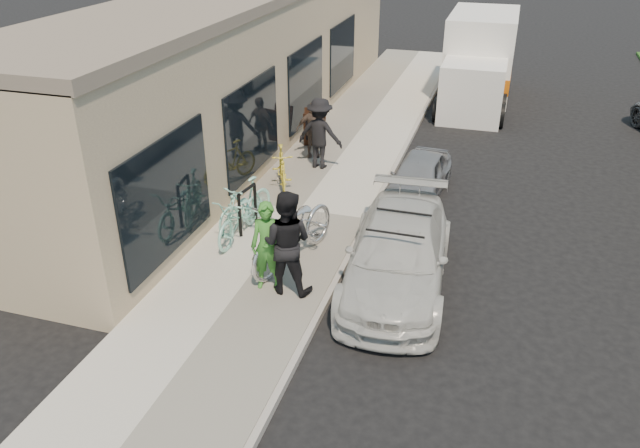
# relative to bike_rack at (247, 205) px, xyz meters

# --- Properties ---
(ground) EXTENTS (120.00, 120.00, 0.00)m
(ground) POSITION_rel_bike_rack_xyz_m (2.72, -1.77, -0.73)
(ground) COLOR black
(ground) RESTS_ON ground
(sidewalk) EXTENTS (3.00, 34.00, 0.15)m
(sidewalk) POSITION_rel_bike_rack_xyz_m (0.72, 1.23, -0.66)
(sidewalk) COLOR #BDB7AA
(sidewalk) RESTS_ON ground
(curb) EXTENTS (0.12, 34.00, 0.13)m
(curb) POSITION_rel_bike_rack_xyz_m (2.27, 1.23, -0.67)
(curb) COLOR #9E9890
(curb) RESTS_ON ground
(storefront) EXTENTS (3.60, 20.00, 4.22)m
(storefront) POSITION_rel_bike_rack_xyz_m (-2.52, 6.22, 1.39)
(storefront) COLOR #C5B289
(storefront) RESTS_ON ground
(bike_rack) EXTENTS (0.16, 0.68, 0.96)m
(bike_rack) POSITION_rel_bike_rack_xyz_m (0.00, 0.00, 0.00)
(bike_rack) COLOR black
(bike_rack) RESTS_ON sidewalk
(sandwich_board) EXTENTS (0.74, 0.75, 1.00)m
(sandwich_board) POSITION_rel_bike_rack_xyz_m (-0.19, 5.24, -0.07)
(sandwich_board) COLOR black
(sandwich_board) RESTS_ON sidewalk
(sedan_white) EXTENTS (2.12, 4.54, 1.32)m
(sedan_white) POSITION_rel_bike_rack_xyz_m (3.33, -0.91, -0.09)
(sedan_white) COLOR silver
(sedan_white) RESTS_ON ground
(sedan_silver) EXTENTS (1.43, 3.08, 1.02)m
(sedan_silver) POSITION_rel_bike_rack_xyz_m (3.09, 3.01, -0.22)
(sedan_silver) COLOR #949599
(sedan_silver) RESTS_ON ground
(moving_truck) EXTENTS (2.26, 5.91, 2.90)m
(moving_truck) POSITION_rel_bike_rack_xyz_m (3.74, 11.63, 0.56)
(moving_truck) COLOR white
(moving_truck) RESTS_ON ground
(tandem_bike) EXTENTS (1.53, 2.64, 1.31)m
(tandem_bike) POSITION_rel_bike_rack_xyz_m (1.35, -0.92, 0.08)
(tandem_bike) COLOR silver
(tandem_bike) RESTS_ON sidewalk
(woman_rider) EXTENTS (0.66, 0.49, 1.66)m
(woman_rider) POSITION_rel_bike_rack_xyz_m (1.20, -1.90, 0.25)
(woman_rider) COLOR #3B892D
(woman_rider) RESTS_ON sidewalk
(man_standing) EXTENTS (0.95, 0.74, 1.92)m
(man_standing) POSITION_rel_bike_rack_xyz_m (1.54, -1.88, 0.38)
(man_standing) COLOR black
(man_standing) RESTS_ON sidewalk
(cruiser_bike_a) EXTENTS (0.94, 1.78, 1.03)m
(cruiser_bike_a) POSITION_rel_bike_rack_xyz_m (-0.12, 0.14, -0.07)
(cruiser_bike_a) COLOR #99E4CD
(cruiser_bike_a) RESTS_ON sidewalk
(cruiser_bike_b) EXTENTS (0.70, 1.86, 0.97)m
(cruiser_bike_b) POSITION_rel_bike_rack_xyz_m (-0.04, -0.34, -0.10)
(cruiser_bike_b) COLOR #99E4CD
(cruiser_bike_b) RESTS_ON sidewalk
(cruiser_bike_c) EXTENTS (1.10, 1.71, 1.00)m
(cruiser_bike_c) POSITION_rel_bike_rack_xyz_m (-0.06, 2.22, -0.08)
(cruiser_bike_c) COLOR yellow
(cruiser_bike_c) RESTS_ON sidewalk
(bystander_a) EXTENTS (1.23, 0.77, 1.82)m
(bystander_a) POSITION_rel_bike_rack_xyz_m (0.42, 3.75, 0.33)
(bystander_a) COLOR black
(bystander_a) RESTS_ON sidewalk
(bystander_b) EXTENTS (0.95, 0.66, 1.50)m
(bystander_b) POSITION_rel_bike_rack_xyz_m (0.01, 4.43, 0.17)
(bystander_b) COLOR brown
(bystander_b) RESTS_ON sidewalk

